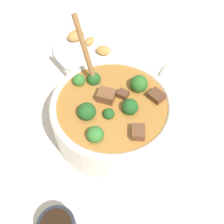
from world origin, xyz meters
name	(u,v)px	position (x,y,z in m)	size (l,w,h in m)	color
ground_plane	(112,128)	(0.00, 0.00, 0.00)	(4.00, 4.00, 0.00)	silver
stew_bowl	(112,114)	(0.00, 0.00, 0.06)	(0.28, 0.27, 0.24)	white
empty_plate	(198,84)	(-0.05, -0.26, 0.01)	(0.21, 0.21, 0.02)	white
food_plate	(92,46)	(0.25, -0.14, 0.01)	(0.24, 0.24, 0.04)	white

